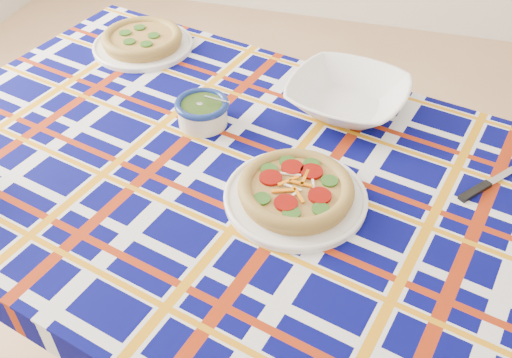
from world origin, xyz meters
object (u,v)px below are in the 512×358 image
(main_focaccia_plate, at_px, (296,189))
(serving_bowl, at_px, (347,96))
(dining_table, at_px, (237,197))
(pesto_bowl, at_px, (202,110))

(main_focaccia_plate, distance_m, serving_bowl, 0.38)
(dining_table, relative_size, pesto_bowl, 13.53)
(main_focaccia_plate, distance_m, pesto_bowl, 0.36)
(dining_table, distance_m, serving_bowl, 0.40)
(pesto_bowl, relative_size, serving_bowl, 0.45)
(serving_bowl, bearing_deg, dining_table, -121.75)
(main_focaccia_plate, bearing_deg, serving_bowl, 82.55)
(dining_table, xyz_separation_m, serving_bowl, (0.20, 0.33, 0.12))
(pesto_bowl, bearing_deg, dining_table, -48.43)
(dining_table, height_order, main_focaccia_plate, main_focaccia_plate)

